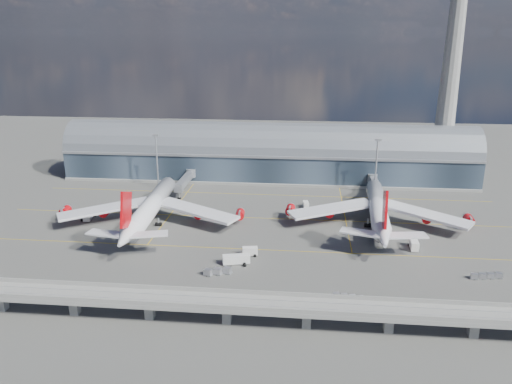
# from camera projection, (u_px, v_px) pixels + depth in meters

# --- Properties ---
(ground) EXTENTS (500.00, 500.00, 0.00)m
(ground) POSITION_uv_depth(u_px,v_px,m) (251.00, 238.00, 178.44)
(ground) COLOR #474744
(ground) RESTS_ON ground
(taxi_lines) EXTENTS (200.00, 80.12, 0.01)m
(taxi_lines) POSITION_uv_depth(u_px,v_px,m) (257.00, 216.00, 199.38)
(taxi_lines) COLOR gold
(taxi_lines) RESTS_ON ground
(terminal) EXTENTS (200.00, 30.00, 28.00)m
(terminal) POSITION_uv_depth(u_px,v_px,m) (268.00, 156.00, 248.87)
(terminal) COLOR #202A36
(terminal) RESTS_ON ground
(control_tower) EXTENTS (19.00, 19.00, 103.00)m
(control_tower) POSITION_uv_depth(u_px,v_px,m) (451.00, 74.00, 233.18)
(control_tower) COLOR gray
(control_tower) RESTS_ON ground
(guideway) EXTENTS (220.00, 8.50, 7.20)m
(guideway) POSITION_uv_depth(u_px,v_px,m) (227.00, 304.00, 124.72)
(guideway) COLOR gray
(guideway) RESTS_ON ground
(floodlight_mast_left) EXTENTS (3.00, 0.70, 25.70)m
(floodlight_mast_left) POSITION_uv_depth(u_px,v_px,m) (157.00, 160.00, 231.19)
(floodlight_mast_left) COLOR gray
(floodlight_mast_left) RESTS_ON ground
(floodlight_mast_right) EXTENTS (3.00, 0.70, 25.70)m
(floodlight_mast_right) POSITION_uv_depth(u_px,v_px,m) (376.00, 165.00, 221.60)
(floodlight_mast_right) COLOR gray
(floodlight_mast_right) RESTS_ON ground
(airliner_left) EXTENTS (71.81, 75.44, 22.99)m
(airliner_left) POSITION_uv_depth(u_px,v_px,m) (150.00, 208.00, 189.16)
(airliner_left) COLOR white
(airliner_left) RESTS_ON ground
(airliner_right) EXTENTS (70.36, 73.55, 23.33)m
(airliner_right) POSITION_uv_depth(u_px,v_px,m) (378.00, 210.00, 188.20)
(airliner_right) COLOR white
(airliner_right) RESTS_ON ground
(jet_bridge_left) EXTENTS (4.40, 28.00, 7.25)m
(jet_bridge_left) POSITION_uv_depth(u_px,v_px,m) (186.00, 179.00, 230.67)
(jet_bridge_left) COLOR gray
(jet_bridge_left) RESTS_ON ground
(jet_bridge_right) EXTENTS (4.40, 32.00, 7.25)m
(jet_bridge_right) POSITION_uv_depth(u_px,v_px,m) (376.00, 186.00, 220.56)
(jet_bridge_right) COLOR gray
(jet_bridge_right) RESTS_ON ground
(service_truck_0) EXTENTS (4.20, 8.37, 3.31)m
(service_truck_0) POSITION_uv_depth(u_px,v_px,m) (88.00, 215.00, 195.67)
(service_truck_0) COLOR silver
(service_truck_0) RESTS_ON ground
(service_truck_1) EXTENTS (5.26, 3.10, 2.87)m
(service_truck_1) POSITION_uv_depth(u_px,v_px,m) (250.00, 251.00, 163.83)
(service_truck_1) COLOR silver
(service_truck_1) RESTS_ON ground
(service_truck_2) EXTENTS (8.91, 4.36, 3.11)m
(service_truck_2) POSITION_uv_depth(u_px,v_px,m) (236.00, 259.00, 157.64)
(service_truck_2) COLOR silver
(service_truck_2) RESTS_ON ground
(service_truck_3) EXTENTS (2.91, 6.65, 3.18)m
(service_truck_3) POSITION_uv_depth(u_px,v_px,m) (414.00, 244.00, 168.65)
(service_truck_3) COLOR silver
(service_truck_3) RESTS_ON ground
(service_truck_4) EXTENTS (2.77, 4.85, 2.68)m
(service_truck_4) POSITION_uv_depth(u_px,v_px,m) (306.00, 205.00, 208.19)
(service_truck_4) COLOR silver
(service_truck_4) RESTS_ON ground
(service_truck_5) EXTENTS (5.60, 6.05, 2.89)m
(service_truck_5) POSITION_uv_depth(u_px,v_px,m) (165.00, 189.00, 229.23)
(service_truck_5) COLOR silver
(service_truck_5) RESTS_ON ground
(cargo_train_0) EXTENTS (8.78, 4.36, 1.93)m
(cargo_train_0) POSITION_uv_depth(u_px,v_px,m) (218.00, 271.00, 150.96)
(cargo_train_0) COLOR gray
(cargo_train_0) RESTS_ON ground
(cargo_train_1) EXTENTS (8.78, 3.00, 1.45)m
(cargo_train_1) POSITION_uv_depth(u_px,v_px,m) (348.00, 297.00, 136.83)
(cargo_train_1) COLOR gray
(cargo_train_1) RESTS_ON ground
(cargo_train_2) EXTENTS (10.03, 3.39, 1.65)m
(cargo_train_2) POSITION_uv_depth(u_px,v_px,m) (487.00, 276.00, 148.50)
(cargo_train_2) COLOR gray
(cargo_train_2) RESTS_ON ground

